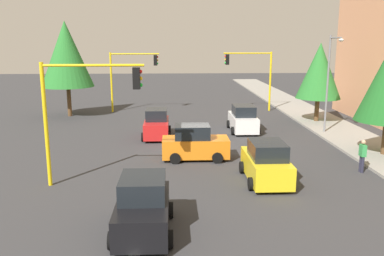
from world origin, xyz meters
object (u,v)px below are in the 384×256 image
object	(u,v)px
traffic_signal_far_right	(131,70)
pedestrian_crossing	(362,155)
street_lamp_curbside	(330,74)
car_black	(143,207)
tree_roadside_mid	(319,71)
traffic_signal_far_left	(252,69)
car_white	(243,119)
car_orange	(195,144)
traffic_signal_near_right	(85,99)
car_yellow	(266,163)
tree_opposite_side	(66,54)
car_red	(157,125)

from	to	relation	value
traffic_signal_far_right	pedestrian_crossing	world-z (taller)	traffic_signal_far_right
street_lamp_curbside	car_black	size ratio (longest dim) A/B	1.86
tree_roadside_mid	traffic_signal_far_left	bearing A→B (deg)	-144.29
car_white	car_orange	xyz separation A→B (m)	(7.03, -3.96, -0.00)
traffic_signal_near_right	tree_roadside_mid	bearing A→B (deg)	131.72
car_yellow	street_lamp_curbside	bearing A→B (deg)	145.53
tree_opposite_side	car_yellow	size ratio (longest dim) A/B	2.11
traffic_signal_near_right	car_white	xyz separation A→B (m)	(-11.03, 9.12, -3.13)
traffic_signal_far_right	car_black	bearing A→B (deg)	6.55
street_lamp_curbside	tree_opposite_side	distance (m)	21.90
tree_opposite_side	tree_roadside_mid	size ratio (longest dim) A/B	1.28
street_lamp_curbside	pedestrian_crossing	xyz separation A→B (m)	(8.39, -1.33, -3.44)
tree_roadside_mid	car_yellow	xyz separation A→B (m)	(13.90, -7.33, -3.33)
tree_opposite_side	pedestrian_crossing	bearing A→B (deg)	48.37
tree_opposite_side	traffic_signal_far_left	bearing A→B (deg)	96.83
tree_roadside_mid	car_yellow	distance (m)	16.07
street_lamp_curbside	tree_opposite_side	size ratio (longest dim) A/B	0.84
tree_opposite_side	street_lamp_curbside	bearing A→B (deg)	67.45
tree_opposite_side	car_white	xyz separation A→B (m)	(6.97, 14.42, -4.56)
traffic_signal_far_right	pedestrian_crossing	bearing A→B (deg)	35.82
traffic_signal_far_left	pedestrian_crossing	size ratio (longest dim) A/B	3.30
car_yellow	car_red	bearing A→B (deg)	-149.15
tree_opposite_side	car_black	size ratio (longest dim) A/B	2.21
traffic_signal_near_right	car_red	world-z (taller)	traffic_signal_near_right
traffic_signal_near_right	car_black	distance (m)	6.49
street_lamp_curbside	car_black	world-z (taller)	street_lamp_curbside
car_red	car_yellow	distance (m)	10.87
street_lamp_curbside	car_black	bearing A→B (deg)	-39.64
traffic_signal_far_left	car_red	world-z (taller)	traffic_signal_far_left
traffic_signal_far_left	car_white	xyz separation A→B (m)	(8.97, -2.27, -3.08)
traffic_signal_far_right	tree_roadside_mid	world-z (taller)	tree_roadside_mid
car_yellow	traffic_signal_near_right	bearing A→B (deg)	-89.34
traffic_signal_near_right	traffic_signal_far_left	xyz separation A→B (m)	(-20.00, 11.39, -0.06)
car_orange	traffic_signal_far_left	bearing A→B (deg)	158.73
car_yellow	car_white	bearing A→B (deg)	176.06
car_black	car_orange	distance (m)	9.18
tree_roadside_mid	pedestrian_crossing	world-z (taller)	tree_roadside_mid
traffic_signal_near_right	car_orange	distance (m)	7.24
traffic_signal_far_right	car_white	world-z (taller)	traffic_signal_far_right
traffic_signal_far_right	car_black	xyz separation A→B (m)	(24.90, 2.86, -3.04)
traffic_signal_far_right	tree_roadside_mid	distance (m)	16.79
car_red	car_white	bearing A→B (deg)	104.18
pedestrian_crossing	traffic_signal_far_left	bearing A→B (deg)	-173.35
car_white	car_orange	distance (m)	8.07
car_white	pedestrian_crossing	world-z (taller)	car_white
tree_opposite_side	car_white	bearing A→B (deg)	64.20
car_orange	pedestrian_crossing	size ratio (longest dim) A/B	2.21
street_lamp_curbside	car_yellow	world-z (taller)	street_lamp_curbside
traffic_signal_near_right	car_orange	bearing A→B (deg)	127.79
traffic_signal_far_right	tree_opposite_side	bearing A→B (deg)	-69.40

